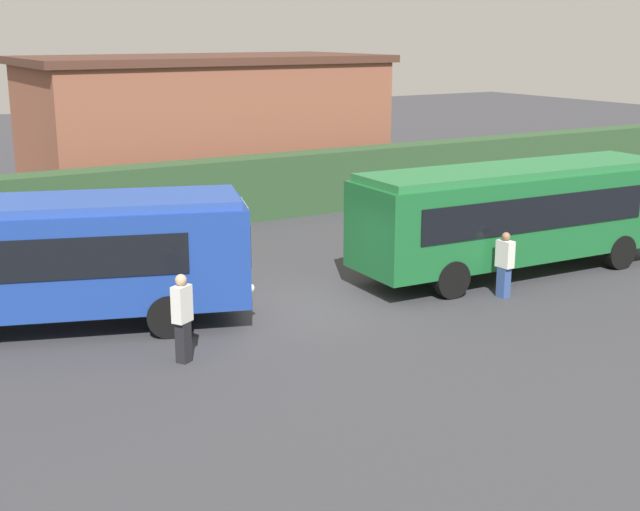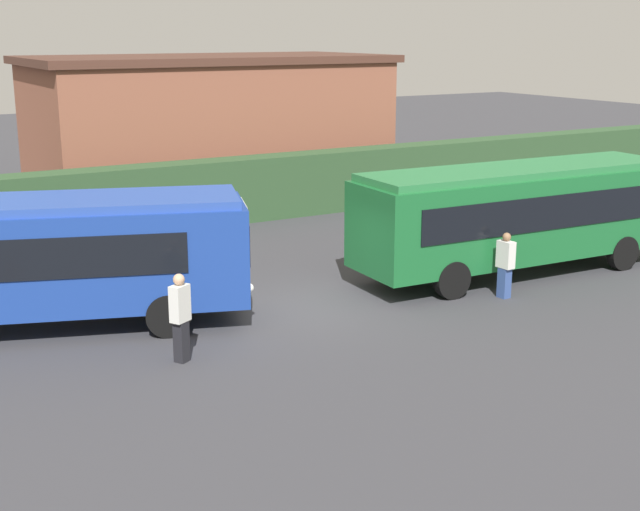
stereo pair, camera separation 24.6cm
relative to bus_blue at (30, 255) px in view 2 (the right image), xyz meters
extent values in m
plane|color=#38383D|center=(5.96, -1.92, -1.76)|extent=(115.62, 115.62, 0.00)
cube|color=navy|center=(-0.01, 0.00, -0.07)|extent=(10.06, 5.59, 2.29)
cube|color=#2747A0|center=(-0.01, 0.00, 1.17)|extent=(9.72, 5.30, 0.20)
cube|color=black|center=(0.13, 1.30, 0.21)|extent=(7.22, 2.54, 0.91)
cube|color=black|center=(-0.71, -1.10, 0.21)|extent=(7.22, 2.54, 0.91)
cube|color=black|center=(4.63, -1.61, 0.21)|extent=(0.72, 1.96, 0.96)
cube|color=silver|center=(4.63, -1.61, 0.89)|extent=(0.49, 1.32, 0.28)
cylinder|color=black|center=(3.24, 0.10, -1.26)|extent=(1.04, 0.59, 1.00)
cylinder|color=black|center=(2.48, -2.09, -1.26)|extent=(1.04, 0.59, 1.00)
sphere|color=silver|center=(4.87, -0.96, -0.86)|extent=(0.22, 0.22, 0.22)
sphere|color=silver|center=(4.41, -2.27, -0.86)|extent=(0.22, 0.22, 0.22)
cube|color=#19602D|center=(12.87, -2.01, -0.06)|extent=(9.81, 2.91, 2.31)
cube|color=#27723C|center=(12.87, -2.01, 1.20)|extent=(9.51, 2.70, 0.20)
cube|color=black|center=(12.63, -0.74, 0.22)|extent=(7.57, 0.37, 0.92)
cube|color=black|center=(12.52, -3.25, 0.22)|extent=(7.57, 0.37, 0.92)
cylinder|color=black|center=(15.93, -1.00, -1.26)|extent=(1.01, 0.32, 1.00)
cylinder|color=black|center=(15.83, -3.28, -1.26)|extent=(1.01, 0.32, 1.00)
cylinder|color=black|center=(9.91, -0.73, -1.26)|extent=(1.01, 0.32, 1.00)
cylinder|color=black|center=(9.81, -3.02, -1.26)|extent=(1.01, 0.32, 1.00)
sphere|color=silver|center=(17.78, -1.54, -0.86)|extent=(0.22, 0.22, 0.22)
cube|color=black|center=(2.17, -3.67, -1.32)|extent=(0.35, 0.34, 0.88)
cube|color=silver|center=(2.17, -3.67, -0.49)|extent=(0.48, 0.43, 0.77)
sphere|color=tan|center=(2.17, -3.67, 0.02)|extent=(0.24, 0.24, 0.24)
cube|color=#334C8C|center=(11.04, -3.63, -1.36)|extent=(0.26, 0.30, 0.80)
cube|color=silver|center=(11.04, -3.63, -0.61)|extent=(0.29, 0.46, 0.70)
sphere|color=#8C6647|center=(11.04, -3.63, -0.15)|extent=(0.22, 0.22, 0.22)
cube|color=#334C8C|center=(12.04, 1.87, -1.34)|extent=(0.39, 0.39, 0.85)
cube|color=silver|center=(12.04, 1.87, -0.54)|extent=(0.53, 0.54, 0.74)
sphere|color=#8C6647|center=(12.04, 1.87, -0.05)|extent=(0.23, 0.23, 0.23)
cube|color=#2D4B2B|center=(5.96, 8.38, -0.62)|extent=(69.81, 1.24, 2.28)
cube|color=brown|center=(10.39, 13.90, 0.95)|extent=(13.94, 7.11, 5.42)
cube|color=#4C2D23|center=(10.39, 13.90, 3.81)|extent=(14.50, 7.39, 0.30)
camera|label=1|loc=(-4.16, -19.75, 4.94)|focal=48.95mm
camera|label=2|loc=(-3.95, -19.87, 4.94)|focal=48.95mm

